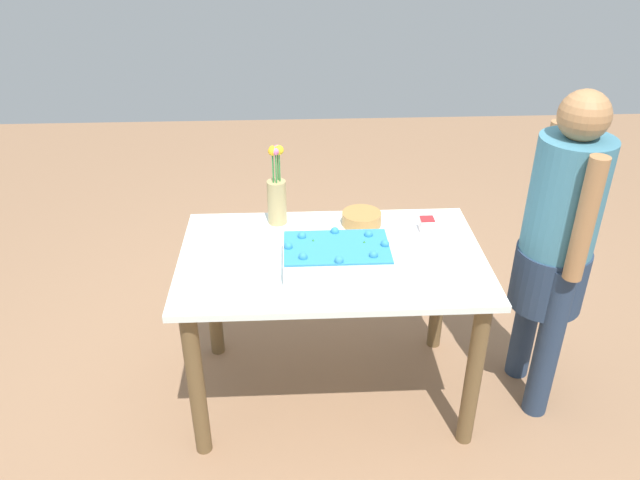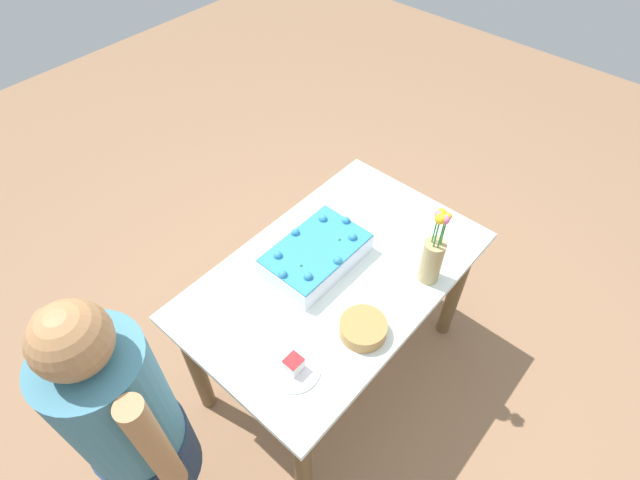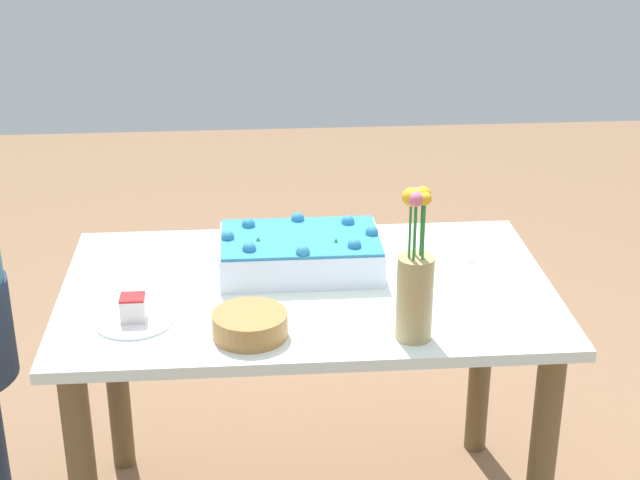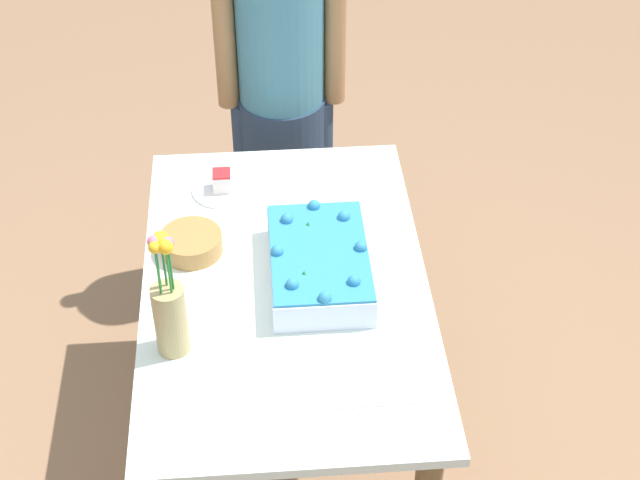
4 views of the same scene
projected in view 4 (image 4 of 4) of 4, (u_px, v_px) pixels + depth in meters
ground_plane at (291, 452)px, 3.28m from camera, size 8.00×8.00×0.00m
dining_table at (286, 316)px, 2.86m from camera, size 1.30×0.81×0.78m
sheet_cake at (319, 263)px, 2.76m from camera, size 0.44×0.28×0.12m
serving_plate_with_slice at (222, 186)px, 3.09m from camera, size 0.19×0.19×0.07m
cake_knife at (376, 404)px, 2.43m from camera, size 0.02×0.20×0.00m
flower_vase at (169, 309)px, 2.49m from camera, size 0.09×0.09×0.38m
fruit_bowl at (191, 243)px, 2.86m from camera, size 0.18×0.18×0.06m
person_standing at (281, 83)px, 3.45m from camera, size 0.31×0.45×1.49m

